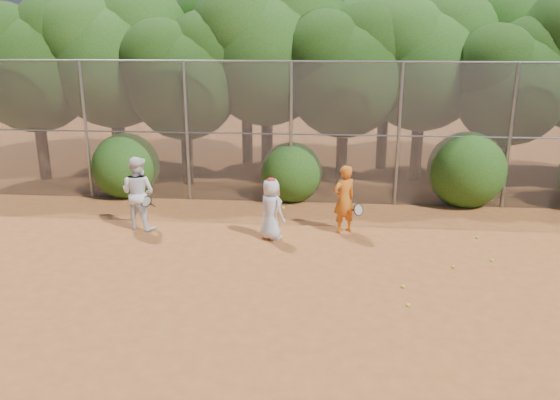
# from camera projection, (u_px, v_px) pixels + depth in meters

# --- Properties ---
(ground) EXTENTS (80.00, 80.00, 0.00)m
(ground) POSITION_uv_depth(u_px,v_px,m) (321.00, 296.00, 10.16)
(ground) COLOR #9A5022
(ground) RESTS_ON ground
(fence_back) EXTENTS (20.05, 0.09, 4.03)m
(fence_back) POSITION_uv_depth(u_px,v_px,m) (322.00, 133.00, 15.31)
(fence_back) COLOR gray
(fence_back) RESTS_ON ground
(tree_0) EXTENTS (4.38, 3.81, 6.00)m
(tree_0) POSITION_uv_depth(u_px,v_px,m) (34.00, 60.00, 17.50)
(tree_0) COLOR black
(tree_0) RESTS_ON ground
(tree_1) EXTENTS (4.64, 4.03, 6.35)m
(tree_1) POSITION_uv_depth(u_px,v_px,m) (115.00, 52.00, 17.70)
(tree_1) COLOR black
(tree_1) RESTS_ON ground
(tree_2) EXTENTS (3.99, 3.47, 5.47)m
(tree_2) POSITION_uv_depth(u_px,v_px,m) (185.00, 72.00, 16.99)
(tree_2) COLOR black
(tree_2) RESTS_ON ground
(tree_3) EXTENTS (4.89, 4.26, 6.70)m
(tree_3) POSITION_uv_depth(u_px,v_px,m) (268.00, 45.00, 17.50)
(tree_3) COLOR black
(tree_3) RESTS_ON ground
(tree_4) EXTENTS (4.19, 3.64, 5.73)m
(tree_4) POSITION_uv_depth(u_px,v_px,m) (346.00, 66.00, 16.89)
(tree_4) COLOR black
(tree_4) RESTS_ON ground
(tree_5) EXTENTS (4.51, 3.92, 6.17)m
(tree_5) POSITION_uv_depth(u_px,v_px,m) (425.00, 56.00, 17.36)
(tree_5) COLOR black
(tree_5) RESTS_ON ground
(tree_6) EXTENTS (3.86, 3.36, 5.29)m
(tree_6) POSITION_uv_depth(u_px,v_px,m) (513.00, 77.00, 16.36)
(tree_6) COLOR black
(tree_6) RESTS_ON ground
(tree_9) EXTENTS (4.83, 4.20, 6.62)m
(tree_9) POSITION_uv_depth(u_px,v_px,m) (111.00, 45.00, 19.94)
(tree_9) COLOR black
(tree_9) RESTS_ON ground
(tree_10) EXTENTS (5.15, 4.48, 7.06)m
(tree_10) POSITION_uv_depth(u_px,v_px,m) (248.00, 37.00, 19.62)
(tree_10) COLOR black
(tree_10) RESTS_ON ground
(tree_11) EXTENTS (4.64, 4.03, 6.35)m
(tree_11) POSITION_uv_depth(u_px,v_px,m) (388.00, 51.00, 18.94)
(tree_11) COLOR black
(tree_11) RESTS_ON ground
(tree_12) EXTENTS (5.02, 4.37, 6.88)m
(tree_12) POSITION_uv_depth(u_px,v_px,m) (518.00, 41.00, 19.04)
(tree_12) COLOR black
(tree_12) RESTS_ON ground
(bush_0) EXTENTS (2.00, 2.00, 2.00)m
(bush_0) POSITION_uv_depth(u_px,v_px,m) (126.00, 163.00, 16.39)
(bush_0) COLOR #204812
(bush_0) RESTS_ON ground
(bush_1) EXTENTS (1.80, 1.80, 1.80)m
(bush_1) POSITION_uv_depth(u_px,v_px,m) (291.00, 170.00, 16.00)
(bush_1) COLOR #204812
(bush_1) RESTS_ON ground
(bush_2) EXTENTS (2.20, 2.20, 2.20)m
(bush_2) POSITION_uv_depth(u_px,v_px,m) (467.00, 166.00, 15.52)
(bush_2) COLOR #204812
(bush_2) RESTS_ON ground
(player_yellow) EXTENTS (0.87, 0.68, 1.69)m
(player_yellow) POSITION_uv_depth(u_px,v_px,m) (344.00, 199.00, 13.26)
(player_yellow) COLOR orange
(player_yellow) RESTS_ON ground
(player_teen) EXTENTS (0.85, 0.82, 1.50)m
(player_teen) POSITION_uv_depth(u_px,v_px,m) (271.00, 209.00, 12.85)
(player_teen) COLOR silver
(player_teen) RESTS_ON ground
(player_white) EXTENTS (1.06, 0.92, 1.85)m
(player_white) POSITION_uv_depth(u_px,v_px,m) (138.00, 193.00, 13.51)
(player_white) COLOR white
(player_white) RESTS_ON ground
(ball_0) EXTENTS (0.07, 0.07, 0.07)m
(ball_0) POSITION_uv_depth(u_px,v_px,m) (453.00, 267.00, 11.37)
(ball_0) COLOR #C0E129
(ball_0) RESTS_ON ground
(ball_1) EXTENTS (0.07, 0.07, 0.07)m
(ball_1) POSITION_uv_depth(u_px,v_px,m) (492.00, 260.00, 11.71)
(ball_1) COLOR #C0E129
(ball_1) RESTS_ON ground
(ball_2) EXTENTS (0.07, 0.07, 0.07)m
(ball_2) POSITION_uv_depth(u_px,v_px,m) (408.00, 305.00, 9.75)
(ball_2) COLOR #C0E129
(ball_2) RESTS_ON ground
(ball_4) EXTENTS (0.07, 0.07, 0.07)m
(ball_4) POSITION_uv_depth(u_px,v_px,m) (403.00, 286.00, 10.48)
(ball_4) COLOR #C0E129
(ball_4) RESTS_ON ground
(ball_5) EXTENTS (0.07, 0.07, 0.07)m
(ball_5) POSITION_uv_depth(u_px,v_px,m) (477.00, 237.00, 13.05)
(ball_5) COLOR #C0E129
(ball_5) RESTS_ON ground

